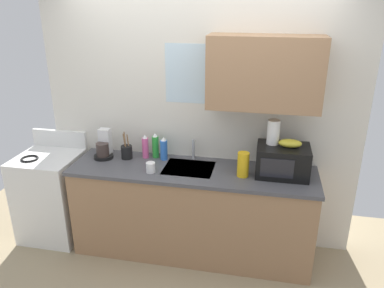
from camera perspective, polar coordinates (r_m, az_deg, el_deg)
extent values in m
cube|color=silver|center=(3.69, 1.09, 3.39)|extent=(3.06, 0.10, 2.50)
cube|color=#9E7551|center=(3.30, 10.93, 10.54)|extent=(0.97, 0.32, 0.62)
cube|color=silver|center=(3.54, 0.46, 10.57)|extent=(0.56, 0.02, 0.55)
cube|color=#9E7551|center=(3.72, 0.00, -10.35)|extent=(2.26, 0.60, 0.86)
cube|color=#4C4C51|center=(3.50, 0.00, -4.08)|extent=(2.29, 0.63, 0.03)
cube|color=#9EA0A5|center=(3.55, -0.48, -4.66)|extent=(0.46, 0.38, 0.14)
cylinder|color=#B2B5BA|center=(3.68, 0.22, -0.80)|extent=(0.03, 0.03, 0.20)
cube|color=white|center=(4.23, -20.39, -7.39)|extent=(0.60, 0.60, 0.90)
torus|color=black|center=(4.03, -23.40, -2.05)|extent=(0.17, 0.17, 0.02)
cube|color=white|center=(4.23, -19.41, 0.80)|extent=(0.60, 0.04, 0.18)
cube|color=black|center=(3.43, 13.56, -2.47)|extent=(0.46, 0.34, 0.27)
cube|color=black|center=(3.27, 12.75, -3.62)|extent=(0.28, 0.01, 0.17)
ellipsoid|color=gold|center=(3.37, 14.66, 0.11)|extent=(0.20, 0.11, 0.07)
cylinder|color=white|center=(3.39, 12.22, 1.78)|extent=(0.11, 0.11, 0.22)
cylinder|color=black|center=(3.83, -13.24, -1.86)|extent=(0.19, 0.19, 0.03)
cylinder|color=#3F332D|center=(3.79, -13.40, -0.80)|extent=(0.12, 0.12, 0.13)
cube|color=silver|center=(3.84, -12.99, 0.40)|extent=(0.11, 0.09, 0.26)
cylinder|color=blue|center=(3.68, -4.29, -0.91)|extent=(0.07, 0.07, 0.20)
cone|color=white|center=(3.63, -4.34, 0.78)|extent=(0.05, 0.05, 0.04)
cylinder|color=green|center=(3.73, -5.56, -0.43)|extent=(0.07, 0.07, 0.22)
cone|color=white|center=(3.69, -5.63, 1.38)|extent=(0.05, 0.05, 0.04)
cylinder|color=#E55999|center=(3.73, -7.08, -0.58)|extent=(0.06, 0.06, 0.20)
cone|color=white|center=(3.69, -7.16, 1.14)|extent=(0.05, 0.05, 0.04)
cylinder|color=gold|center=(3.35, 7.75, -3.10)|extent=(0.10, 0.10, 0.22)
cylinder|color=white|center=(3.44, -6.28, -3.55)|extent=(0.08, 0.08, 0.09)
cylinder|color=black|center=(3.76, -9.86, -1.22)|extent=(0.11, 0.11, 0.13)
cylinder|color=olive|center=(3.73, -10.15, -0.03)|extent=(0.03, 0.01, 0.22)
cylinder|color=olive|center=(3.73, -9.62, -0.08)|extent=(0.03, 0.01, 0.21)
cylinder|color=olive|center=(3.70, -10.06, 0.05)|extent=(0.02, 0.03, 0.25)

